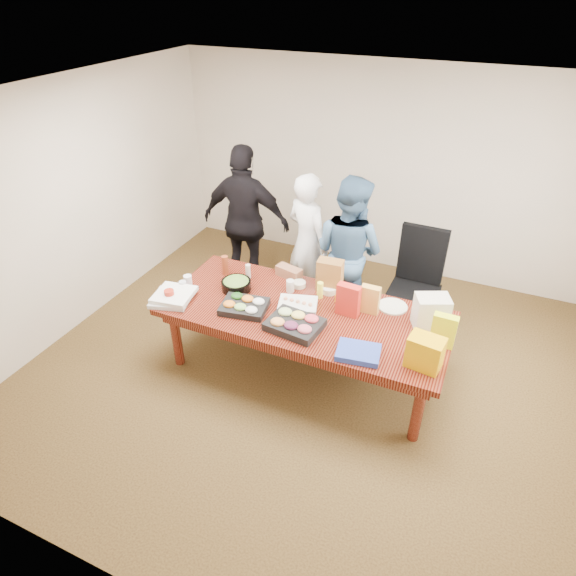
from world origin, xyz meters
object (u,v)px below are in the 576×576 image
at_px(office_chair, 413,290).
at_px(person_right, 348,252).
at_px(person_center, 308,242).
at_px(conference_table, 304,341).
at_px(sheet_cake, 298,305).
at_px(salad_bowl, 236,285).

distance_m(office_chair, person_right, 0.83).
relative_size(person_center, person_right, 0.95).
bearing_deg(conference_table, person_center, 110.71).
xyz_separation_m(sheet_cake, salad_bowl, (-0.72, 0.05, 0.02)).
xyz_separation_m(conference_table, person_right, (0.09, 1.06, 0.52)).
relative_size(person_right, sheet_cake, 4.77).
height_order(person_right, salad_bowl, person_right).
relative_size(conference_table, salad_bowl, 9.07).
distance_m(person_center, salad_bowl, 1.16).
bearing_deg(sheet_cake, conference_table, -29.03).
bearing_deg(sheet_cake, office_chair, 30.47).
bearing_deg(salad_bowl, conference_table, -5.18).
height_order(conference_table, office_chair, office_chair).
height_order(conference_table, person_right, person_right).
height_order(person_right, sheet_cake, person_right).
xyz_separation_m(office_chair, person_center, (-1.31, 0.14, 0.24)).
distance_m(person_center, sheet_cake, 1.21).
bearing_deg(salad_bowl, office_chair, 29.84).
bearing_deg(office_chair, person_right, 179.45).
xyz_separation_m(person_right, salad_bowl, (-0.89, -0.98, -0.09)).
xyz_separation_m(office_chair, salad_bowl, (-1.67, -0.96, 0.20)).
distance_m(person_center, person_right, 0.55).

